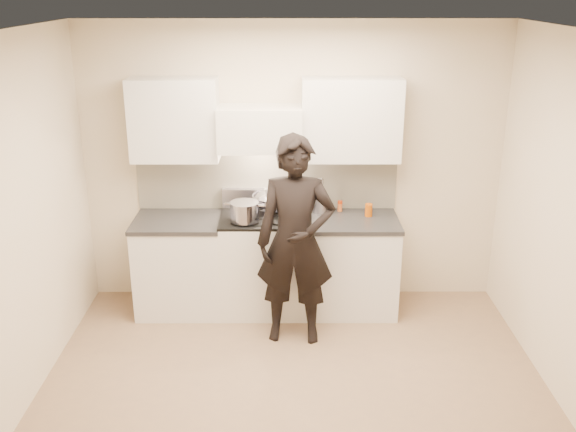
{
  "coord_description": "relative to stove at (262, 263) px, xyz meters",
  "views": [
    {
      "loc": [
        -0.06,
        -4.19,
        2.99
      ],
      "look_at": [
        -0.05,
        1.05,
        1.09
      ],
      "focal_mm": 40.0,
      "sensor_mm": 36.0,
      "label": 1
    }
  ],
  "objects": [
    {
      "name": "counter_left",
      "position": [
        -0.78,
        0.0,
        -0.01
      ],
      "size": [
        0.82,
        0.67,
        0.92
      ],
      "color": "silver",
      "rests_on": "ground"
    },
    {
      "name": "person",
      "position": [
        0.32,
        -0.56,
        0.45
      ],
      "size": [
        0.7,
        0.48,
        1.84
      ],
      "primitive_type": "imported",
      "rotation": [
        0.0,
        0.0,
        -0.06
      ],
      "color": "black",
      "rests_on": "ground"
    },
    {
      "name": "oil_glass",
      "position": [
        1.02,
        0.08,
        0.51
      ],
      "size": [
        0.07,
        0.07,
        0.12
      ],
      "color": "#AD4905",
      "rests_on": "counter_right"
    },
    {
      "name": "stock_pot",
      "position": [
        -0.14,
        -0.14,
        0.57
      ],
      "size": [
        0.37,
        0.3,
        0.18
      ],
      "color": "#A9A8BD",
      "rests_on": "stove"
    },
    {
      "name": "counter_right",
      "position": [
        0.83,
        0.0,
        -0.01
      ],
      "size": [
        0.92,
        0.67,
        0.92
      ],
      "color": "silver",
      "rests_on": "ground"
    },
    {
      "name": "spice_jar",
      "position": [
        0.76,
        0.22,
        0.5
      ],
      "size": [
        0.05,
        0.05,
        0.1
      ],
      "color": "#CA6129",
      "rests_on": "counter_right"
    },
    {
      "name": "wok",
      "position": [
        0.11,
        0.11,
        0.59
      ],
      "size": [
        0.4,
        0.5,
        0.32
      ],
      "color": "#A9A8BD",
      "rests_on": "stove"
    },
    {
      "name": "ground_plane",
      "position": [
        0.3,
        -1.42,
        -0.47
      ],
      "size": [
        4.0,
        4.0,
        0.0
      ],
      "primitive_type": "plane",
      "color": "#85684B"
    },
    {
      "name": "room_shell",
      "position": [
        0.24,
        -1.05,
        1.12
      ],
      "size": [
        4.04,
        3.54,
        2.7
      ],
      "color": "beige",
      "rests_on": "ground"
    },
    {
      "name": "stove",
      "position": [
        0.0,
        0.0,
        0.0
      ],
      "size": [
        0.76,
        0.65,
        0.96
      ],
      "color": "silver",
      "rests_on": "ground"
    },
    {
      "name": "utensil_crock",
      "position": [
        0.55,
        0.19,
        0.55
      ],
      "size": [
        0.13,
        0.13,
        0.33
      ],
      "color": "#B1AEBE",
      "rests_on": "counter_right"
    }
  ]
}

